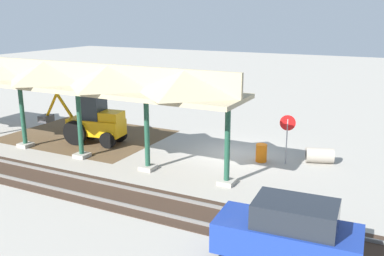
# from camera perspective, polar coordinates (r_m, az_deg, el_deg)

# --- Properties ---
(ground_plane) EXTENTS (120.00, 120.00, 0.00)m
(ground_plane) POSITION_cam_1_polar(r_m,az_deg,el_deg) (22.77, 5.62, -3.49)
(ground_plane) COLOR #9E998E
(dirt_work_zone) EXTENTS (9.06, 7.00, 0.01)m
(dirt_work_zone) POSITION_cam_1_polar(r_m,az_deg,el_deg) (26.87, -13.77, -0.97)
(dirt_work_zone) COLOR brown
(dirt_work_zone) RESTS_ON ground
(platform_canopy) EXTENTS (21.41, 3.20, 4.90)m
(platform_canopy) POSITION_cam_1_polar(r_m,az_deg,el_deg) (23.37, -18.89, 6.79)
(platform_canopy) COLOR #9E998E
(platform_canopy) RESTS_ON ground
(rail_tracks) EXTENTS (60.00, 2.58, 0.15)m
(rail_tracks) POSITION_cam_1_polar(r_m,az_deg,el_deg) (16.71, -3.60, -10.37)
(rail_tracks) COLOR slate
(rail_tracks) RESTS_ON ground
(stop_sign) EXTENTS (0.75, 0.18, 2.48)m
(stop_sign) POSITION_cam_1_polar(r_m,az_deg,el_deg) (21.20, 12.60, -0.13)
(stop_sign) COLOR gray
(stop_sign) RESTS_ON ground
(backhoe) EXTENTS (5.41, 2.07, 2.82)m
(backhoe) POSITION_cam_1_polar(r_m,az_deg,el_deg) (24.97, -12.97, 0.86)
(backhoe) COLOR orange
(backhoe) RESTS_ON ground
(dirt_mound) EXTENTS (4.31, 4.31, 1.44)m
(dirt_mound) POSITION_cam_1_polar(r_m,az_deg,el_deg) (28.54, -14.87, -0.13)
(dirt_mound) COLOR brown
(dirt_mound) RESTS_ON ground
(concrete_pipe) EXTENTS (1.49, 1.15, 0.77)m
(concrete_pipe) POSITION_cam_1_polar(r_m,az_deg,el_deg) (22.20, 16.63, -3.51)
(concrete_pipe) COLOR #9E9384
(concrete_pipe) RESTS_ON ground
(distant_parked_car) EXTENTS (4.30, 2.02, 1.98)m
(distant_parked_car) POSITION_cam_1_polar(r_m,az_deg,el_deg) (13.17, 12.78, -13.44)
(distant_parked_car) COLOR navy
(distant_parked_car) RESTS_ON ground
(traffic_barrel) EXTENTS (0.56, 0.56, 0.90)m
(traffic_barrel) POSITION_cam_1_polar(r_m,az_deg,el_deg) (21.71, 9.23, -3.29)
(traffic_barrel) COLOR orange
(traffic_barrel) RESTS_ON ground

